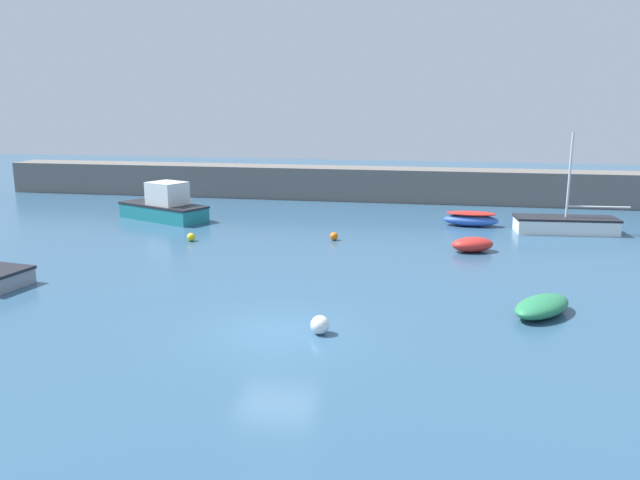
# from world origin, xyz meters

# --- Properties ---
(ground_plane) EXTENTS (120.00, 120.00, 0.20)m
(ground_plane) POSITION_xyz_m (0.00, 0.00, -0.10)
(ground_plane) COLOR #2D5170
(harbor_breakwater) EXTENTS (57.33, 2.92, 2.35)m
(harbor_breakwater) POSITION_xyz_m (0.00, 27.79, 1.18)
(harbor_breakwater) COLOR #66605B
(harbor_breakwater) RESTS_ON ground_plane
(rowboat_blue_near) EXTENTS (2.69, 3.05, 0.63)m
(rowboat_blue_near) POSITION_xyz_m (8.41, 3.26, 0.32)
(rowboat_blue_near) COLOR #287A4C
(rowboat_blue_near) RESTS_ON ground_plane
(rowboat_with_red_cover) EXTENTS (3.20, 1.45, 0.86)m
(rowboat_with_red_cover) POSITION_xyz_m (6.72, 18.84, 0.43)
(rowboat_with_red_cover) COLOR #2D56B7
(rowboat_with_red_cover) RESTS_ON ground_plane
(sailboat_tall_mast) EXTENTS (6.08, 2.29, 5.49)m
(sailboat_tall_mast) POSITION_xyz_m (11.75, 17.82, 0.47)
(sailboat_tall_mast) COLOR white
(sailboat_tall_mast) RESTS_ON ground_plane
(fishing_dinghy_green) EXTENTS (2.37, 1.89, 0.71)m
(fishing_dinghy_green) POSITION_xyz_m (6.52, 12.26, 0.36)
(fishing_dinghy_green) COLOR red
(fishing_dinghy_green) RESTS_ON ground_plane
(motorboat_grey_hull) EXTENTS (6.25, 4.39, 2.35)m
(motorboat_grey_hull) POSITION_xyz_m (-11.60, 17.26, 0.84)
(motorboat_grey_hull) COLOR teal
(motorboat_grey_hull) RESTS_ON ground_plane
(mooring_buoy_white) EXTENTS (0.59, 0.59, 0.59)m
(mooring_buoy_white) POSITION_xyz_m (1.38, 0.12, 0.30)
(mooring_buoy_white) COLOR white
(mooring_buoy_white) RESTS_ON ground_plane
(mooring_buoy_yellow) EXTENTS (0.43, 0.43, 0.43)m
(mooring_buoy_yellow) POSITION_xyz_m (-7.71, 11.89, 0.21)
(mooring_buoy_yellow) COLOR yellow
(mooring_buoy_yellow) RESTS_ON ground_plane
(mooring_buoy_orange) EXTENTS (0.42, 0.42, 0.42)m
(mooring_buoy_orange) POSITION_xyz_m (-0.47, 13.52, 0.21)
(mooring_buoy_orange) COLOR orange
(mooring_buoy_orange) RESTS_ON ground_plane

